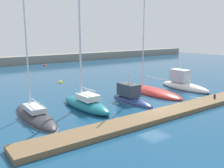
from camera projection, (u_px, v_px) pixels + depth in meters
ground_plane at (154, 110)px, 23.52m from camera, size 120.00×120.00×0.00m
dock_pier at (168, 113)px, 22.13m from camera, size 26.76×2.22×0.38m
breakwater_seawall at (18, 60)px, 57.26m from camera, size 108.00×2.97×1.80m
sailboat_charcoal_nearest at (35, 115)px, 21.27m from camera, size 2.23×8.15×14.49m
sailboat_teal_second at (86, 103)px, 23.91m from camera, size 2.38×7.19×14.71m
motorboat_navy_third at (131, 98)px, 26.24m from camera, size 2.03×6.18×3.27m
sailboat_red_fourth at (149, 91)px, 30.44m from camera, size 3.07×9.75×16.01m
motorboat_white_fifth at (183, 85)px, 32.37m from camera, size 2.05×7.21×3.92m
mooring_buoy_yellow at (60, 83)px, 36.22m from camera, size 0.67×0.67×0.67m
mooring_buoy_red at (45, 66)px, 55.06m from camera, size 0.62×0.62×0.62m
dock_bollard at (215, 96)px, 26.15m from camera, size 0.20×0.20×0.44m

